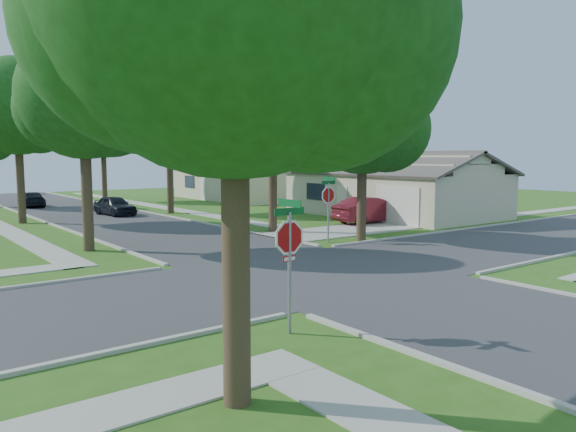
{
  "coord_description": "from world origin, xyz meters",
  "views": [
    {
      "loc": [
        -12.03,
        -14.3,
        3.92
      ],
      "look_at": [
        1.02,
        2.87,
        1.6
      ],
      "focal_mm": 35.0,
      "sensor_mm": 36.0,
      "label": 1
    }
  ],
  "objects_px": {
    "tree_e_mid": "(169,121)",
    "house_ne_near": "(394,192)",
    "stop_sign_ne": "(328,198)",
    "tree_w_mid": "(18,111)",
    "tree_ne_corner": "(364,119)",
    "house_ne_far": "(246,182)",
    "car_driveway": "(370,210)",
    "car_curb_east": "(115,205)",
    "car_curb_west": "(31,199)",
    "tree_e_near": "(273,122)",
    "tree_e_far": "(103,132)",
    "tree_w_near": "(85,101)",
    "stop_sign_sw": "(289,243)"
  },
  "relations": [
    {
      "from": "stop_sign_ne",
      "to": "car_driveway",
      "type": "xyz_separation_m",
      "value": [
        6.8,
        4.0,
        -1.26
      ]
    },
    {
      "from": "tree_w_mid",
      "to": "car_driveway",
      "type": "height_order",
      "value": "tree_w_mid"
    },
    {
      "from": "tree_e_far",
      "to": "tree_ne_corner",
      "type": "xyz_separation_m",
      "value": [
        1.61,
        -29.8,
        -0.39
      ]
    },
    {
      "from": "tree_w_mid",
      "to": "stop_sign_sw",
      "type": "bearing_deg",
      "value": -90.13
    },
    {
      "from": "tree_w_near",
      "to": "tree_w_mid",
      "type": "xyz_separation_m",
      "value": [
        0.0,
        12.0,
        0.37
      ]
    },
    {
      "from": "house_ne_far",
      "to": "car_curb_west",
      "type": "height_order",
      "value": "house_ne_far"
    },
    {
      "from": "tree_e_mid",
      "to": "stop_sign_sw",
      "type": "bearing_deg",
      "value": -110.2
    },
    {
      "from": "stop_sign_ne",
      "to": "tree_e_far",
      "type": "bearing_deg",
      "value": 89.9
    },
    {
      "from": "tree_w_near",
      "to": "car_driveway",
      "type": "xyz_separation_m",
      "value": [
        16.14,
        -0.31,
        -5.35
      ]
    },
    {
      "from": "house_ne_far",
      "to": "tree_e_mid",
      "type": "bearing_deg",
      "value": -144.58
    },
    {
      "from": "tree_w_mid",
      "to": "car_curb_east",
      "type": "bearing_deg",
      "value": 10.47
    },
    {
      "from": "house_ne_near",
      "to": "car_curb_east",
      "type": "bearing_deg",
      "value": 143.14
    },
    {
      "from": "tree_e_near",
      "to": "house_ne_far",
      "type": "height_order",
      "value": "tree_e_near"
    },
    {
      "from": "house_ne_far",
      "to": "car_curb_west",
      "type": "xyz_separation_m",
      "value": [
        -17.74,
        2.86,
        -0.93
      ]
    },
    {
      "from": "stop_sign_ne",
      "to": "house_ne_far",
      "type": "xyz_separation_m",
      "value": [
        11.29,
        24.3,
        -0.51
      ]
    },
    {
      "from": "car_curb_east",
      "to": "car_curb_west",
      "type": "relative_size",
      "value": 0.95
    },
    {
      "from": "stop_sign_sw",
      "to": "tree_e_mid",
      "type": "relative_size",
      "value": 0.32
    },
    {
      "from": "tree_e_near",
      "to": "car_curb_west",
      "type": "xyz_separation_m",
      "value": [
        -6.5,
        22.85,
        -5.06
      ]
    },
    {
      "from": "house_ne_near",
      "to": "car_curb_west",
      "type": "relative_size",
      "value": 3.38
    },
    {
      "from": "stop_sign_sw",
      "to": "house_ne_near",
      "type": "distance_m",
      "value": 25.98
    },
    {
      "from": "house_ne_near",
      "to": "house_ne_far",
      "type": "distance_m",
      "value": 18.0
    },
    {
      "from": "car_curb_east",
      "to": "tree_ne_corner",
      "type": "bearing_deg",
      "value": -80.22
    },
    {
      "from": "house_ne_far",
      "to": "tree_e_far",
      "type": "bearing_deg",
      "value": 155.97
    },
    {
      "from": "stop_sign_ne",
      "to": "tree_e_near",
      "type": "xyz_separation_m",
      "value": [
        0.05,
        4.31,
        3.61
      ]
    },
    {
      "from": "stop_sign_ne",
      "to": "tree_e_far",
      "type": "relative_size",
      "value": 0.34
    },
    {
      "from": "stop_sign_ne",
      "to": "car_curb_east",
      "type": "xyz_separation_m",
      "value": [
        -3.5,
        17.39,
        -1.38
      ]
    },
    {
      "from": "stop_sign_ne",
      "to": "car_curb_east",
      "type": "height_order",
      "value": "stop_sign_ne"
    },
    {
      "from": "car_driveway",
      "to": "tree_w_near",
      "type": "bearing_deg",
      "value": 92.44
    },
    {
      "from": "tree_w_near",
      "to": "car_curb_east",
      "type": "distance_m",
      "value": 15.33
    },
    {
      "from": "tree_e_far",
      "to": "house_ne_far",
      "type": "bearing_deg",
      "value": -24.03
    },
    {
      "from": "stop_sign_ne",
      "to": "tree_w_mid",
      "type": "height_order",
      "value": "tree_w_mid"
    },
    {
      "from": "tree_e_mid",
      "to": "tree_w_near",
      "type": "xyz_separation_m",
      "value": [
        -9.4,
        -12.0,
        -0.14
      ]
    },
    {
      "from": "tree_e_near",
      "to": "car_curb_west",
      "type": "bearing_deg",
      "value": 105.87
    },
    {
      "from": "stop_sign_ne",
      "to": "house_ne_near",
      "type": "xyz_separation_m",
      "value": [
        11.29,
        6.3,
        -0.51
      ]
    },
    {
      "from": "tree_e_mid",
      "to": "car_driveway",
      "type": "relative_size",
      "value": 1.98
    },
    {
      "from": "tree_e_near",
      "to": "stop_sign_sw",
      "type": "bearing_deg",
      "value": -124.59
    },
    {
      "from": "car_curb_west",
      "to": "tree_w_mid",
      "type": "bearing_deg",
      "value": 79.54
    },
    {
      "from": "tree_ne_corner",
      "to": "house_ne_far",
      "type": "bearing_deg",
      "value": 68.77
    },
    {
      "from": "tree_w_mid",
      "to": "tree_e_far",
      "type": "bearing_deg",
      "value": 54.15
    },
    {
      "from": "car_driveway",
      "to": "house_ne_far",
      "type": "bearing_deg",
      "value": -8.95
    },
    {
      "from": "tree_e_mid",
      "to": "house_ne_near",
      "type": "height_order",
      "value": "tree_e_mid"
    },
    {
      "from": "tree_e_near",
      "to": "tree_w_mid",
      "type": "bearing_deg",
      "value": 128.05
    },
    {
      "from": "tree_e_far",
      "to": "car_curb_west",
      "type": "xyz_separation_m",
      "value": [
        -6.5,
        -2.15,
        -5.39
      ]
    },
    {
      "from": "tree_e_near",
      "to": "tree_w_mid",
      "type": "xyz_separation_m",
      "value": [
        -9.39,
        12.0,
        0.85
      ]
    },
    {
      "from": "car_curb_west",
      "to": "house_ne_far",
      "type": "bearing_deg",
      "value": 175.34
    },
    {
      "from": "stop_sign_sw",
      "to": "tree_e_near",
      "type": "distance_m",
      "value": 17.04
    },
    {
      "from": "stop_sign_sw",
      "to": "tree_ne_corner",
      "type": "distance_m",
      "value": 14.64
    },
    {
      "from": "stop_sign_sw",
      "to": "car_curb_east",
      "type": "distance_m",
      "value": 27.46
    },
    {
      "from": "tree_w_mid",
      "to": "tree_ne_corner",
      "type": "bearing_deg",
      "value": -56.78
    },
    {
      "from": "house_ne_near",
      "to": "car_curb_east",
      "type": "height_order",
      "value": "house_ne_near"
    }
  ]
}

